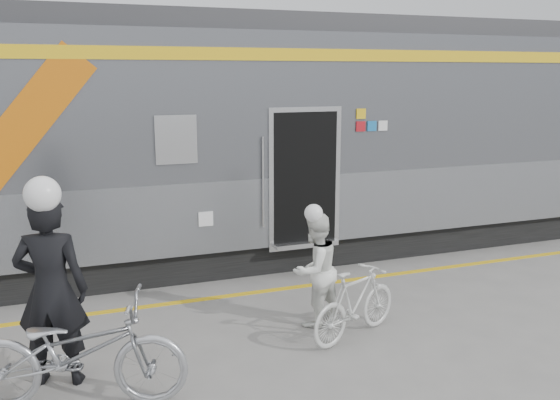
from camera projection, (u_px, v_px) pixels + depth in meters
name	position (u px, v px, depth m)	size (l,w,h in m)	color
ground	(318.00, 356.00, 6.81)	(90.00, 90.00, 0.00)	slate
train	(148.00, 143.00, 9.81)	(24.00, 3.17, 4.10)	black
safety_strip	(259.00, 292.00, 8.78)	(24.00, 0.12, 0.01)	gold
man	(51.00, 291.00, 6.03)	(0.74, 0.48, 2.02)	black
bicycle_left	(77.00, 352.00, 5.69)	(0.74, 2.12, 1.11)	#A4A6AC
woman	(315.00, 270.00, 7.54)	(0.71, 0.55, 1.45)	white
bicycle_right	(355.00, 303.00, 7.20)	(0.41, 1.47, 0.88)	silver
helmet_man	(42.00, 176.00, 5.78)	(0.35, 0.35, 0.35)	white
helmet_woman	(316.00, 205.00, 7.36)	(0.23, 0.23, 0.23)	white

